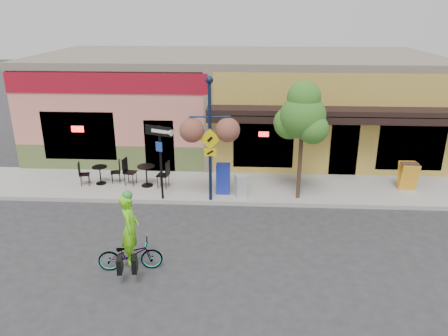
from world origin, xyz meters
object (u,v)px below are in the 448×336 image
at_px(building, 236,102).
at_px(lamp_post, 210,141).
at_px(street_tree, 301,141).
at_px(bicycle, 130,254).
at_px(newspaper_box_blue, 223,179).
at_px(cyclist_rider, 131,237).
at_px(one_way_sign, 161,163).
at_px(newspaper_box_grey, 241,186).

height_order(building, lamp_post, building).
xyz_separation_m(lamp_post, street_tree, (3.08, 0.35, -0.07)).
relative_size(bicycle, street_tree, 0.40).
bearing_deg(newspaper_box_blue, cyclist_rider, -113.61).
bearing_deg(bicycle, one_way_sign, -9.23).
relative_size(one_way_sign, newspaper_box_blue, 2.44).
relative_size(building, one_way_sign, 6.85).
height_order(building, newspaper_box_blue, building).
distance_m(cyclist_rider, street_tree, 6.74).
bearing_deg(lamp_post, building, 79.03).
bearing_deg(one_way_sign, cyclist_rider, -67.97).
height_order(building, street_tree, building).
xyz_separation_m(bicycle, one_way_sign, (0.05, 4.22, 1.04)).
xyz_separation_m(building, street_tree, (2.39, -6.50, -0.01)).
bearing_deg(newspaper_box_blue, building, 87.02).
height_order(lamp_post, newspaper_box_grey, lamp_post).
relative_size(bicycle, newspaper_box_blue, 1.53).
distance_m(bicycle, cyclist_rider, 0.51).
bearing_deg(cyclist_rider, building, -20.78).
bearing_deg(building, cyclist_rider, -102.19).
relative_size(cyclist_rider, lamp_post, 0.44).
relative_size(building, lamp_post, 4.21).
relative_size(lamp_post, one_way_sign, 1.63).
height_order(cyclist_rider, one_way_sign, one_way_sign).
bearing_deg(lamp_post, cyclist_rider, -117.12).
bearing_deg(newspaper_box_grey, one_way_sign, 165.97).
height_order(one_way_sign, newspaper_box_blue, one_way_sign).
relative_size(bicycle, newspaper_box_grey, 2.07).
bearing_deg(cyclist_rider, newspaper_box_grey, -39.48).
distance_m(building, one_way_sign, 7.30).
relative_size(lamp_post, newspaper_box_grey, 5.38).
bearing_deg(bicycle, street_tree, -55.13).
height_order(bicycle, lamp_post, lamp_post).
bearing_deg(newspaper_box_blue, newspaper_box_grey, -24.88).
relative_size(bicycle, lamp_post, 0.39).
relative_size(one_way_sign, newspaper_box_grey, 3.31).
distance_m(newspaper_box_grey, street_tree, 2.65).
bearing_deg(lamp_post, newspaper_box_grey, 14.04).
xyz_separation_m(bicycle, newspaper_box_blue, (2.15, 4.88, 0.26)).
xyz_separation_m(building, cyclist_rider, (-2.39, -11.07, -1.30)).
bearing_deg(street_tree, one_way_sign, -175.76).
distance_m(bicycle, street_tree, 6.90).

